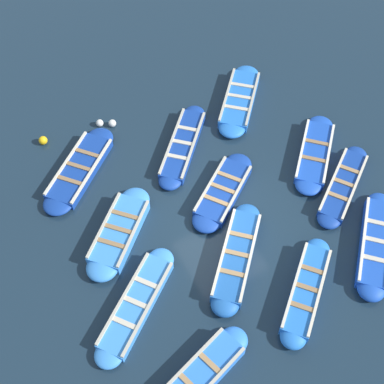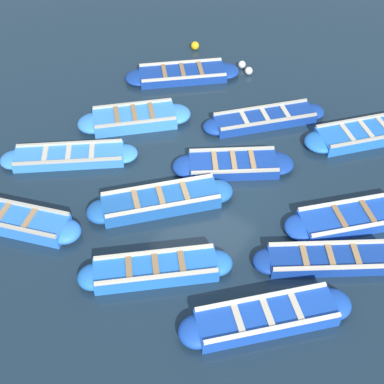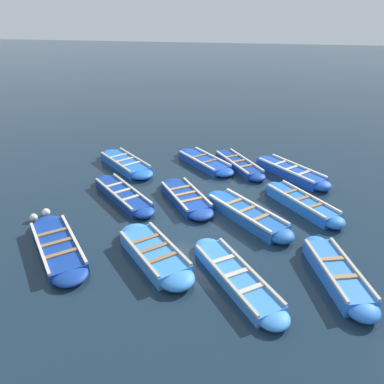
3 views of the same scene
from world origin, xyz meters
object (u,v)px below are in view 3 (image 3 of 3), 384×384
Objects in this scene: buoy_yellow_far at (46,212)px; boat_alongside at (337,274)px; boat_near_quay at (58,247)px; boat_inner_gap at (236,278)px; boat_stern_in at (247,214)px; boat_centre at (204,162)px; buoy_white_drifting at (34,218)px; boat_mid_row at (291,172)px; boat_end_of_row at (123,195)px; boat_outer_right at (186,198)px; boat_bow_out at (239,164)px; boat_far_corner at (302,203)px; boat_broadside at (125,163)px; boat_outer_left at (154,254)px.

boat_alongside is at bearing -10.65° from buoy_yellow_far.
boat_inner_gap reaches higher than boat_near_quay.
boat_centre is (-2.07, 4.43, -0.05)m from boat_stern_in.
boat_alongside reaches higher than buoy_white_drifting.
buoy_yellow_far is (-6.73, -0.93, -0.06)m from boat_stern_in.
boat_stern_in reaches higher than boat_mid_row.
boat_end_of_row is 1.00× the size of boat_outer_right.
boat_outer_right is (3.10, 3.64, 0.01)m from boat_near_quay.
boat_bow_out is 1.53m from boat_centre.
boat_inner_gap is at bearing -167.87° from boat_alongside.
boat_near_quay is (-7.22, -3.86, -0.05)m from boat_far_corner.
boat_broadside is at bearing 161.50° from boat_far_corner.
boat_broadside is 5.12m from buoy_white_drifting.
boat_stern_in is 1.03× the size of boat_outer_left.
boat_end_of_row is 4.47m from boat_centre.
boat_centre reaches higher than boat_near_quay.
boat_broadside is at bearing 140.30° from boat_outer_right.
boat_outer_left is at bearing -93.55° from boat_outer_right.
boat_alongside is 4.92m from boat_outer_left.
boat_far_corner is 12.32× the size of buoy_white_drifting.
boat_broadside is (-5.46, 3.58, -0.02)m from boat_stern_in.
boat_far_corner is at bearing 13.43° from buoy_yellow_far.
boat_outer_left is at bearing -16.37° from buoy_white_drifting.
boat_outer_left reaches higher than boat_bow_out.
boat_outer_left reaches higher than boat_broadside.
boat_far_corner is 0.93× the size of boat_alongside.
boat_far_corner reaches higher than boat_broadside.
boat_outer_left is 11.86× the size of buoy_yellow_far.
boat_stern_in is 6.01m from boat_near_quay.
boat_stern_in reaches higher than boat_outer_left.
boat_outer_right is 4.84m from buoy_yellow_far.
buoy_white_drifting is at bearing 164.49° from boat_inner_gap.
boat_alongside is 1.04× the size of boat_end_of_row.
boat_outer_right is (-2.25, 0.91, -0.04)m from boat_stern_in.
boat_bow_out is 1.07× the size of boat_outer_left.
boat_outer_left is (-2.34, 0.58, 0.04)m from boat_inner_gap.
boat_far_corner is 2.73m from boat_mid_row.
boat_outer_right is at bearing 49.58° from boat_near_quay.
boat_mid_row is 9.65m from buoy_yellow_far.
boat_outer_left is at bearing -21.80° from buoy_yellow_far.
boat_outer_left is at bearing -105.30° from boat_bow_out.
buoy_yellow_far is at bearing 127.32° from boat_near_quay.
boat_alongside is at bearing -25.69° from boat_end_of_row.
boat_alongside is 2.64m from boat_inner_gap.
boat_outer_left is at bearing -93.19° from boat_centre.
boat_near_quay is 1.00× the size of boat_inner_gap.
boat_mid_row reaches higher than boat_end_of_row.
boat_near_quay is 1.05× the size of boat_broadside.
boat_centre is (3.28, 7.16, 0.00)m from boat_near_quay.
boat_far_corner is 8.19m from boat_near_quay.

